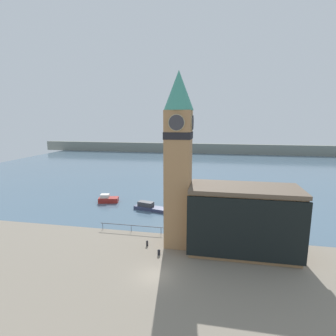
{
  "coord_description": "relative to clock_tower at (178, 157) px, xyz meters",
  "views": [
    {
      "loc": [
        6.4,
        -25.69,
        17.0
      ],
      "look_at": [
        0.42,
        5.94,
        11.09
      ],
      "focal_mm": 28.0,
      "sensor_mm": 36.0,
      "label": 1
    }
  ],
  "objects": [
    {
      "name": "pier_building",
      "position": [
        8.55,
        -0.51,
        -7.89
      ],
      "size": [
        13.85,
        6.54,
        8.73
      ],
      "color": "#9E754C",
      "rests_on": "ground_plane"
    },
    {
      "name": "mooring_bollard_near",
      "position": [
        -4.06,
        -1.26,
        -11.87
      ],
      "size": [
        0.29,
        0.29,
        0.75
      ],
      "color": "black",
      "rests_on": "ground_plane"
    },
    {
      "name": "pier_railing",
      "position": [
        -7.67,
        2.7,
        -11.32
      ],
      "size": [
        10.0,
        0.08,
        1.09
      ],
      "color": "#333338",
      "rests_on": "ground_plane"
    },
    {
      "name": "water",
      "position": [
        -1.42,
        62.95,
        -12.27
      ],
      "size": [
        160.0,
        120.0,
        0.0
      ],
      "color": "slate",
      "rests_on": "ground_plane"
    },
    {
      "name": "ground_plane",
      "position": [
        -1.42,
        -7.91,
        -12.27
      ],
      "size": [
        160.0,
        160.0,
        0.0
      ],
      "primitive_type": "plane",
      "color": "gray"
    },
    {
      "name": "far_shoreline",
      "position": [
        -1.42,
        102.95,
        -9.77
      ],
      "size": [
        180.0,
        3.0,
        5.0
      ],
      "color": "gray",
      "rests_on": "water"
    },
    {
      "name": "clock_tower",
      "position": [
        0.0,
        0.0,
        0.0
      ],
      "size": [
        3.82,
        3.82,
        23.1
      ],
      "color": "#9E754C",
      "rests_on": "ground_plane"
    },
    {
      "name": "boat_near",
      "position": [
        -7.41,
        13.0,
        -11.74
      ],
      "size": [
        7.02,
        3.53,
        1.48
      ],
      "rotation": [
        0.0,
        0.0,
        -0.24
      ],
      "color": "#333856",
      "rests_on": "water"
    },
    {
      "name": "boat_far",
      "position": [
        -17.24,
        15.95,
        -11.61
      ],
      "size": [
        4.35,
        2.87,
        1.72
      ],
      "rotation": [
        0.0,
        0.0,
        0.22
      ],
      "color": "maroon",
      "rests_on": "water"
    },
    {
      "name": "mooring_bollard_far",
      "position": [
        -1.92,
        -3.41,
        -11.88
      ],
      "size": [
        0.37,
        0.37,
        0.74
      ],
      "color": "black",
      "rests_on": "ground_plane"
    }
  ]
}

